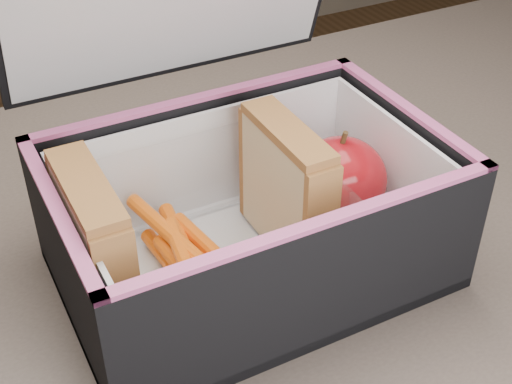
% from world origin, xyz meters
% --- Properties ---
extents(lunch_bag, '(0.28, 0.24, 0.27)m').
position_xyz_m(lunch_bag, '(-0.01, 0.05, 0.81)').
color(lunch_bag, black).
rests_on(lunch_bag, kitchen_table).
extents(plastic_tub, '(0.19, 0.14, 0.08)m').
position_xyz_m(plastic_tub, '(-0.05, 0.05, 0.80)').
color(plastic_tub, white).
rests_on(plastic_tub, lunch_bag).
extents(sandwich_left, '(0.03, 0.10, 0.11)m').
position_xyz_m(sandwich_left, '(-0.13, 0.05, 0.82)').
color(sandwich_left, '#CDAD86').
rests_on(sandwich_left, plastic_tub).
extents(sandwich_right, '(0.03, 0.09, 0.10)m').
position_xyz_m(sandwich_right, '(0.02, 0.05, 0.82)').
color(sandwich_right, '#CDAD86').
rests_on(sandwich_right, plastic_tub).
extents(carrot_sticks, '(0.05, 0.14, 0.03)m').
position_xyz_m(carrot_sticks, '(-0.06, 0.05, 0.78)').
color(carrot_sticks, '#D95600').
rests_on(carrot_sticks, plastic_tub).
extents(paper_napkin, '(0.10, 0.10, 0.01)m').
position_xyz_m(paper_napkin, '(0.07, 0.06, 0.77)').
color(paper_napkin, white).
rests_on(paper_napkin, lunch_bag).
extents(red_apple, '(0.09, 0.09, 0.08)m').
position_xyz_m(red_apple, '(0.07, 0.06, 0.80)').
color(red_apple, maroon).
rests_on(red_apple, paper_napkin).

